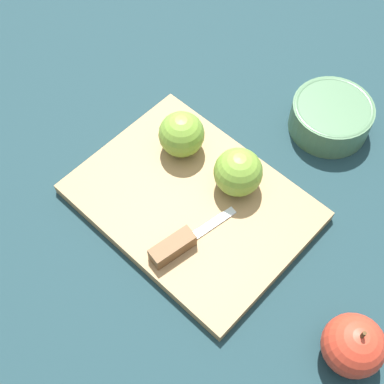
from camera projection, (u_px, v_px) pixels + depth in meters
ground_plane at (192, 205)px, 0.80m from camera, size 4.00×4.00×0.00m
cutting_board at (192, 202)px, 0.79m from camera, size 0.34×0.26×0.02m
apple_half_left at (181, 134)px, 0.80m from camera, size 0.07×0.07×0.07m
apple_half_right at (238, 172)px, 0.76m from camera, size 0.07×0.07×0.07m
knife at (175, 246)px, 0.73m from camera, size 0.05×0.14×0.02m
apple_whole at (353, 345)px, 0.65m from camera, size 0.08×0.08×0.09m
bowl at (331, 116)px, 0.85m from camera, size 0.13×0.13×0.05m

